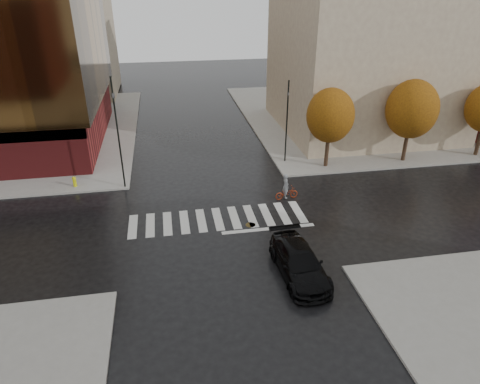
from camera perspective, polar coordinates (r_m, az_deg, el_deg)
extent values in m
plane|color=black|center=(27.90, -2.83, -4.12)|extent=(120.00, 120.00, 0.00)
cube|color=gray|center=(52.69, 17.49, 9.91)|extent=(30.00, 30.00, 0.15)
cube|color=silver|center=(28.32, -2.96, -3.60)|extent=(12.00, 3.00, 0.01)
cube|color=gray|center=(45.64, 16.68, 19.28)|extent=(16.00, 16.00, 18.00)
cube|color=gray|center=(62.30, -23.97, 20.90)|extent=(14.00, 12.00, 20.00)
cylinder|color=black|center=(36.05, 11.52, 5.52)|extent=(0.32, 0.32, 2.80)
ellipsoid|color=#92560E|center=(35.12, 11.96, 9.95)|extent=(3.80, 3.80, 4.37)
cylinder|color=black|center=(39.10, 21.19, 5.91)|extent=(0.32, 0.32, 2.80)
ellipsoid|color=#92560E|center=(38.20, 21.95, 10.21)|extent=(4.20, 4.20, 4.83)
cylinder|color=black|center=(43.08, 29.28, 6.10)|extent=(0.32, 0.32, 2.80)
imported|color=black|center=(23.17, 7.89, -9.27)|extent=(2.44, 5.48, 1.56)
imported|color=#95290D|center=(30.79, 6.23, -0.14)|extent=(1.77, 0.81, 0.90)
imported|color=gray|center=(30.50, 6.10, 0.82)|extent=(0.52, 0.72, 1.82)
cylinder|color=black|center=(31.89, -15.94, 7.37)|extent=(0.12, 0.12, 8.21)
imported|color=black|center=(31.08, -16.63, 12.54)|extent=(0.23, 0.19, 1.03)
cylinder|color=black|center=(35.84, 6.26, 9.23)|extent=(0.12, 0.12, 6.87)
imported|color=black|center=(35.17, 6.46, 13.10)|extent=(0.18, 0.20, 0.86)
cylinder|color=#C4C60B|center=(34.45, -21.18, 1.20)|extent=(0.26, 0.26, 0.65)
sphere|color=#C4C60B|center=(34.32, -21.26, 1.69)|extent=(0.28, 0.28, 0.28)
cylinder|color=#50401C|center=(27.63, 1.41, -4.40)|extent=(0.70, 0.70, 0.01)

